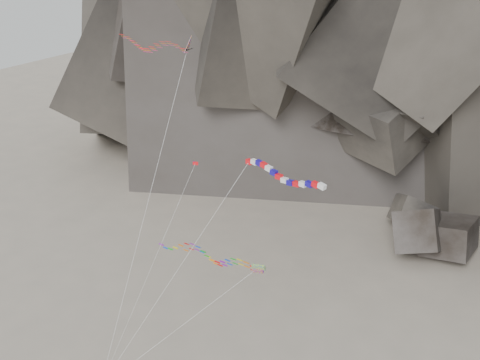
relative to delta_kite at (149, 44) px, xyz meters
The scene contains 5 objects.
ground 32.83m from the delta_kite, 38.66° to the right, with size 260.00×260.00×0.00m, color gray.
delta_kite is the anchor object (origin of this frame).
banner_kite 20.55m from the delta_kite, 17.89° to the right, with size 17.87×12.52×21.09m.
parafoil_kite 22.03m from the delta_kite, 22.76° to the right, with size 14.25×13.44×10.18m.
pennant_kite 18.80m from the delta_kite, 48.57° to the right, with size 5.23×10.06×20.47m.
Camera 1 is at (29.38, -42.50, 41.96)m, focal length 45.00 mm.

